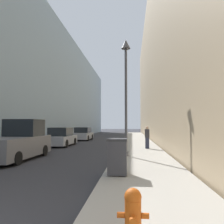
{
  "coord_description": "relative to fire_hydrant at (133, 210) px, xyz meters",
  "views": [
    {
      "loc": [
        4.27,
        -2.44,
        1.83
      ],
      "look_at": [
        2.24,
        19.47,
        3.15
      ],
      "focal_mm": 35.0,
      "sensor_mm": 36.0,
      "label": 1
    }
  ],
  "objects": [
    {
      "name": "sidewalk_right",
      "position": [
        0.52,
        16.94,
        -0.44
      ],
      "size": [
        3.11,
        60.0,
        0.13
      ],
      "color": "#ADA89E",
      "rests_on": "ground"
    },
    {
      "name": "building_left_glass",
      "position": [
        -14.43,
        24.94,
        6.6
      ],
      "size": [
        12.0,
        60.0,
        14.22
      ],
      "color": "#849EB2",
      "rests_on": "ground"
    },
    {
      "name": "building_right_stone",
      "position": [
        8.18,
        24.94,
        9.22
      ],
      "size": [
        12.0,
        60.0,
        19.46
      ],
      "color": "tan",
      "rests_on": "ground"
    },
    {
      "name": "fire_hydrant",
      "position": [
        0.0,
        0.0,
        0.0
      ],
      "size": [
        0.5,
        0.39,
        0.71
      ],
      "color": "#D15614",
      "rests_on": "sidewalk_right"
    },
    {
      "name": "trash_bin",
      "position": [
        -0.52,
        4.06,
        0.26
      ],
      "size": [
        0.66,
        0.7,
        1.23
      ],
      "color": "#3D3D42",
      "rests_on": "sidewalk_right"
    },
    {
      "name": "lamppost",
      "position": [
        -0.35,
        8.62,
        4.08
      ],
      "size": [
        0.52,
        0.52,
        6.54
      ],
      "color": "#4C4C51",
      "rests_on": "sidewalk_right"
    },
    {
      "name": "pickup_truck",
      "position": [
        -6.14,
        7.77,
        0.38
      ],
      "size": [
        2.03,
        4.94,
        2.15
      ],
      "color": "slate",
      "rests_on": "ground"
    },
    {
      "name": "parked_sedan_near",
      "position": [
        -6.27,
        15.29,
        0.23
      ],
      "size": [
        1.94,
        4.28,
        1.61
      ],
      "color": "#A3A8B2",
      "rests_on": "ground"
    },
    {
      "name": "parked_sedan_far",
      "position": [
        -6.05,
        22.89,
        0.21
      ],
      "size": [
        1.97,
        4.38,
        1.56
      ],
      "color": "#A3A8B2",
      "rests_on": "ground"
    },
    {
      "name": "pedestrian_on_sidewalk",
      "position": [
        1.07,
        12.59,
        0.44
      ],
      "size": [
        0.32,
        0.21,
        1.61
      ],
      "color": "#2D3347",
      "rests_on": "sidewalk_right"
    }
  ]
}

